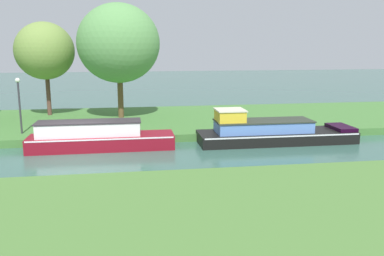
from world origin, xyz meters
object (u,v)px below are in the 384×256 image
(maroon_narrowboat, at_px, (98,137))
(mooring_post_near, at_px, (61,129))
(willow_tree_right, at_px, (119,43))
(black_barge, at_px, (271,132))
(lamp_post, at_px, (19,99))
(willow_tree_centre, at_px, (45,51))
(mooring_post_far, at_px, (138,128))

(maroon_narrowboat, distance_m, mooring_post_near, 2.45)
(willow_tree_right, bearing_deg, maroon_narrowboat, -99.15)
(black_barge, height_order, willow_tree_right, willow_tree_right)
(black_barge, height_order, lamp_post, lamp_post)
(willow_tree_right, xyz_separation_m, mooring_post_near, (-2.97, -4.82, -4.29))
(willow_tree_right, bearing_deg, mooring_post_near, -121.61)
(maroon_narrowboat, xyz_separation_m, willow_tree_centre, (-3.70, 7.96, 3.99))
(maroon_narrowboat, bearing_deg, lamp_post, 149.81)
(black_barge, relative_size, willow_tree_centre, 1.35)
(maroon_narrowboat, bearing_deg, willow_tree_centre, 114.92)
(black_barge, xyz_separation_m, lamp_post, (-12.81, 2.37, 1.67))
(maroon_narrowboat, height_order, mooring_post_near, maroon_narrowboat)
(willow_tree_centre, distance_m, mooring_post_far, 9.46)
(black_barge, xyz_separation_m, mooring_post_near, (-10.69, 1.47, 0.20))
(maroon_narrowboat, height_order, willow_tree_centre, willow_tree_centre)
(maroon_narrowboat, height_order, willow_tree_right, willow_tree_right)
(black_barge, distance_m, willow_tree_right, 10.93)
(maroon_narrowboat, bearing_deg, mooring_post_far, 36.46)
(mooring_post_near, bearing_deg, lamp_post, 157.02)
(mooring_post_near, xyz_separation_m, mooring_post_far, (3.95, 0.00, -0.06))
(willow_tree_centre, bearing_deg, black_barge, -32.62)
(maroon_narrowboat, relative_size, willow_tree_right, 0.98)
(black_barge, bearing_deg, mooring_post_far, 167.69)
(mooring_post_far, bearing_deg, willow_tree_right, 101.48)
(willow_tree_centre, bearing_deg, mooring_post_far, -48.74)
(lamp_post, xyz_separation_m, mooring_post_far, (6.07, -0.90, -1.53))
(lamp_post, bearing_deg, willow_tree_right, 37.60)
(willow_tree_right, height_order, lamp_post, willow_tree_right)
(black_barge, bearing_deg, willow_tree_right, 140.82)
(mooring_post_near, distance_m, mooring_post_far, 3.95)
(black_barge, distance_m, mooring_post_far, 6.90)
(black_barge, distance_m, willow_tree_centre, 15.30)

